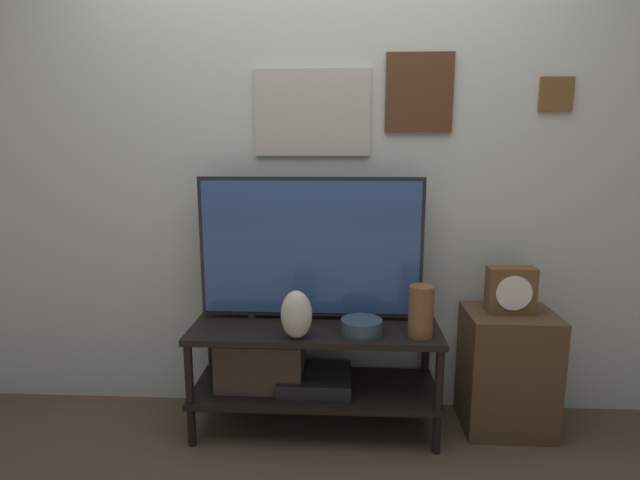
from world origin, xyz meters
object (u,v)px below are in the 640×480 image
object	(u,v)px
vase_tall_ceramic	(421,311)
mantel_clock	(511,290)
vase_wide_bowl	(362,327)
television	(311,248)
vase_urn_stoneware	(296,315)

from	to	relation	value
vase_tall_ceramic	mantel_clock	world-z (taller)	mantel_clock
vase_wide_bowl	vase_tall_ceramic	bearing A→B (deg)	-2.79
television	vase_tall_ceramic	distance (m)	0.62
television	vase_tall_ceramic	size ratio (longest dim) A/B	4.63
vase_wide_bowl	vase_urn_stoneware	bearing A→B (deg)	-166.96
television	vase_tall_ceramic	bearing A→B (deg)	-21.69
vase_urn_stoneware	mantel_clock	bearing A→B (deg)	11.93
vase_urn_stoneware	vase_wide_bowl	distance (m)	0.32
vase_urn_stoneware	vase_tall_ceramic	bearing A→B (deg)	5.62
vase_urn_stoneware	vase_wide_bowl	bearing A→B (deg)	13.04
vase_tall_ceramic	mantel_clock	xyz separation A→B (m)	(0.46, 0.16, 0.06)
vase_urn_stoneware	vase_tall_ceramic	size ratio (longest dim) A/B	0.94
television	vase_urn_stoneware	bearing A→B (deg)	-100.35
vase_urn_stoneware	vase_tall_ceramic	xyz separation A→B (m)	(0.57, 0.06, 0.01)
vase_wide_bowl	television	bearing A→B (deg)	142.24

